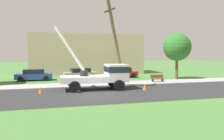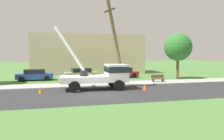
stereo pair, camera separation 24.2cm
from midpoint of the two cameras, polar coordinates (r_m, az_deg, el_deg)
name	(u,v)px [view 2 (the right image)]	position (r m, az deg, el deg)	size (l,w,h in m)	color
ground_plane	(80,78)	(30.73, -7.86, -2.11)	(120.00, 120.00, 0.00)	#477538
road_asphalt	(95,94)	(18.96, -3.91, -6.11)	(80.00, 7.95, 0.01)	#2B2B2D
sidewalk_strip	(86,85)	(24.34, -6.20, -3.68)	(80.00, 3.09, 0.10)	#9E9E99
utility_truck	(103,74)	(21.29, -2.03, -1.13)	(6.76, 3.21, 5.98)	silver
leaning_utility_pole	(116,43)	(22.40, 1.34, 6.76)	(2.91, 2.70, 8.57)	brown
traffic_cone_ahead	(145,87)	(21.23, 8.61, -4.26)	(0.36, 0.36, 0.56)	orange
traffic_cone_behind	(40,90)	(20.20, -17.31, -4.85)	(0.36, 0.36, 0.56)	orange
parked_sedan_blue	(35,75)	(29.69, -18.71, -1.15)	(4.45, 2.10, 1.42)	#263F99
parked_sedan_tan	(81,73)	(30.28, -7.58, -0.85)	(4.55, 2.29, 1.42)	tan
parked_sedan_red	(122,73)	(31.28, 2.73, -0.65)	(4.55, 2.29, 1.42)	#B21E1E
park_bench	(158,79)	(26.78, 11.76, -2.12)	(1.60, 0.45, 0.90)	brown
roadside_tree_near	(178,47)	(30.58, 16.57, 5.53)	(3.57, 3.57, 5.97)	brown
lowrise_building_backdrop	(88,54)	(37.87, -5.91, 3.98)	(18.00, 6.00, 6.40)	#C6B293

